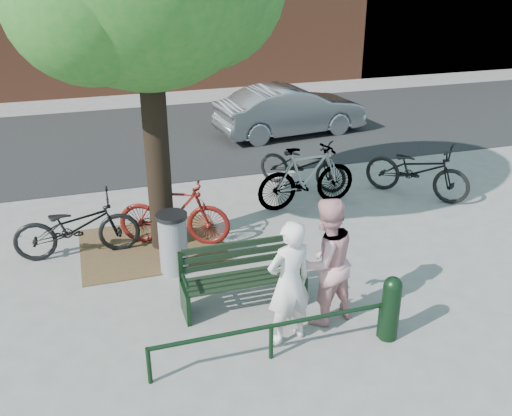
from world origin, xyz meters
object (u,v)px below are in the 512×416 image
object	(u,v)px
person_right	(325,262)
bollard	(391,306)
person_left	(289,283)
litter_bin	(173,243)
bicycle_c	(302,164)
park_bench	(242,274)
parked_car	(290,110)

from	to	relation	value
person_right	bollard	xyz separation A→B (m)	(0.65, -0.65, -0.41)
person_left	bollard	size ratio (longest dim) A/B	1.86
litter_bin	person_left	bearing A→B (deg)	-62.98
litter_bin	bicycle_c	size ratio (longest dim) A/B	0.51
park_bench	person_right	world-z (taller)	person_right
person_left	person_right	distance (m)	0.67
park_bench	person_left	world-z (taller)	person_left
park_bench	bollard	bearing A→B (deg)	-39.98
person_right	person_left	bearing A→B (deg)	12.22
park_bench	litter_bin	distance (m)	1.43
park_bench	person_right	bearing A→B (deg)	-35.97
bollard	bicycle_c	bearing A→B (deg)	80.56
person_right	bicycle_c	world-z (taller)	person_right
person_right	bollard	world-z (taller)	person_right
person_left	bollard	distance (m)	1.36
person_left	litter_bin	xyz separation A→B (m)	(-1.11, 2.18, -0.35)
bollard	parked_car	size ratio (longest dim) A/B	0.22
park_bench	bicycle_c	xyz separation A→B (m)	(2.47, 3.92, 0.04)
person_right	litter_bin	size ratio (longest dim) A/B	1.81
person_right	park_bench	bearing A→B (deg)	-48.48
person_left	bicycle_c	size ratio (longest dim) A/B	0.87
parked_car	litter_bin	bearing A→B (deg)	139.05
person_left	bicycle_c	bearing A→B (deg)	-124.28
park_bench	litter_bin	xyz separation A→B (m)	(-0.77, 1.20, 0.03)
bollard	litter_bin	size ratio (longest dim) A/B	0.92
person_left	person_right	size ratio (longest dim) A/B	0.95
park_bench	bicycle_c	distance (m)	4.63
person_right	bicycle_c	distance (m)	4.87
person_left	parked_car	bearing A→B (deg)	-121.39
parked_car	person_left	bearing A→B (deg)	152.48
litter_bin	bicycle_c	world-z (taller)	bicycle_c
bollard	parked_car	distance (m)	9.21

